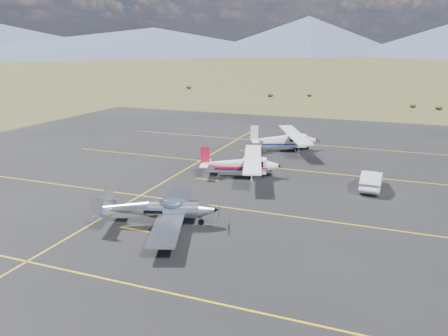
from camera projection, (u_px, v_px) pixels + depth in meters
The scene contains 6 objects.
ground at pixel (204, 216), 28.45m from camera, with size 1600.00×1600.00×0.00m, color #383D1C.
apron at pixel (239, 185), 34.74m from camera, with size 72.00×72.00×0.02m, color black.
aircraft_low_wing at pixel (160, 209), 26.79m from camera, with size 7.29×9.83×2.16m.
aircraft_cessna at pixel (241, 164), 36.90m from camera, with size 6.66×9.81×2.50m.
aircraft_plain at pixel (285, 139), 46.24m from camera, with size 7.67×10.14×2.66m.
sedan at pixel (371, 180), 33.73m from camera, with size 1.50×4.30×1.42m, color silver.
Camera 1 is at (10.77, -24.31, 10.70)m, focal length 35.00 mm.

